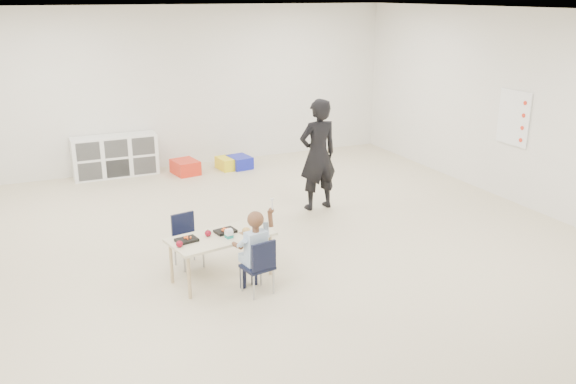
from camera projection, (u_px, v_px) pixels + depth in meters
name	position (u px, v px, depth m)	size (l,w,h in m)	color
room	(280.00, 143.00, 6.77)	(9.00, 9.02, 2.80)	beige
table	(221.00, 257.00, 6.61)	(1.19, 0.75, 0.51)	beige
chair_near	(257.00, 266.00, 6.29)	(0.29, 0.28, 0.61)	black
chair_far	(189.00, 241.00, 6.90)	(0.29, 0.28, 0.61)	black
child	(257.00, 250.00, 6.24)	(0.41, 0.41, 0.96)	#B5D4F5
lunch_tray_near	(225.00, 231.00, 6.62)	(0.22, 0.16, 0.03)	black
lunch_tray_far	(187.00, 240.00, 6.38)	(0.22, 0.16, 0.03)	black
milk_carton	(229.00, 234.00, 6.45)	(0.07, 0.07, 0.10)	white
bread_roll	(246.00, 230.00, 6.59)	(0.09, 0.09, 0.07)	tan
apple_near	(208.00, 233.00, 6.51)	(0.07, 0.07, 0.07)	maroon
apple_far	(179.00, 244.00, 6.23)	(0.07, 0.07, 0.07)	maroon
cubby_shelf	(115.00, 156.00, 10.33)	(1.40, 0.40, 0.70)	white
rules_poster	(514.00, 118.00, 8.88)	(0.02, 0.60, 0.80)	white
adult	(318.00, 155.00, 8.64)	(0.58, 0.38, 1.60)	black
bin_red	(185.00, 167.00, 10.51)	(0.38, 0.49, 0.24)	red
bin_yellow	(228.00, 163.00, 10.82)	(0.33, 0.42, 0.21)	yellow
bin_blue	(240.00, 162.00, 10.87)	(0.34, 0.44, 0.22)	#161EAA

